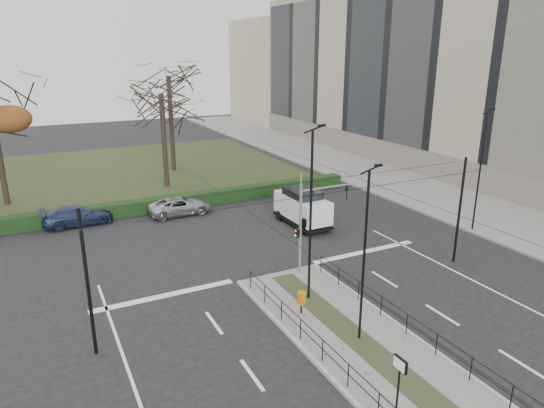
{
  "coord_description": "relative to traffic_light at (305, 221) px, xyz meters",
  "views": [
    {
      "loc": [
        -10.81,
        -15.74,
        11.32
      ],
      "look_at": [
        1.33,
        8.32,
        2.8
      ],
      "focal_mm": 32.0,
      "sensor_mm": 36.0,
      "label": 1
    }
  ],
  "objects": [
    {
      "name": "sidewalk_east",
      "position": [
        16.68,
        17.5,
        -2.89
      ],
      "size": [
        8.0,
        90.0,
        0.14
      ],
      "primitive_type": "cube",
      "color": "#615F5C",
      "rests_on": "ground"
    },
    {
      "name": "park",
      "position": [
        -7.32,
        27.5,
        -2.91
      ],
      "size": [
        38.0,
        26.0,
        0.1
      ],
      "primitive_type": "cube",
      "color": "#253018",
      "rests_on": "ground"
    },
    {
      "name": "catenary",
      "position": [
        -1.32,
        -2.88,
        0.47
      ],
      "size": [
        20.0,
        34.0,
        6.0
      ],
      "color": "black",
      "rests_on": "ground"
    },
    {
      "name": "litter_bin",
      "position": [
        -2.31,
        -3.68,
        -2.09
      ],
      "size": [
        0.4,
        0.4,
        1.02
      ],
      "color": "black",
      "rests_on": "median_island"
    },
    {
      "name": "info_panel",
      "position": [
        -2.83,
        -10.62,
        -1.13
      ],
      "size": [
        0.12,
        0.56,
        2.15
      ],
      "color": "black",
      "rests_on": "median_island"
    },
    {
      "name": "median_railing",
      "position": [
        -1.32,
        -7.1,
        -1.98
      ],
      "size": [
        4.14,
        13.24,
        0.92
      ],
      "color": "black",
      "rests_on": "median_island"
    },
    {
      "name": "streetlamp_sidewalk",
      "position": [
        13.19,
        0.55,
        1.17
      ],
      "size": [
        0.65,
        0.13,
        7.83
      ],
      "color": "black",
      "rests_on": "sidewalk_east"
    },
    {
      "name": "streetlamp_median_far",
      "position": [
        -1.29,
        -2.65,
        1.35
      ],
      "size": [
        0.68,
        0.14,
        8.2
      ],
      "color": "black",
      "rests_on": "median_island"
    },
    {
      "name": "median_island",
      "position": [
        -1.32,
        -7.0,
        -2.89
      ],
      "size": [
        4.4,
        15.0,
        0.14
      ],
      "primitive_type": "cube",
      "color": "#615F5C",
      "rests_on": "ground"
    },
    {
      "name": "hedge",
      "position": [
        -7.32,
        14.1,
        -2.46
      ],
      "size": [
        38.0,
        1.0,
        1.0
      ],
      "primitive_type": "cube",
      "color": "black",
      "rests_on": "ground"
    },
    {
      "name": "bare_tree_center",
      "position": [
        0.3,
        26.01,
        5.52
      ],
      "size": [
        8.49,
        8.49,
        12.0
      ],
      "color": "black",
      "rests_on": "park"
    },
    {
      "name": "ground",
      "position": [
        -1.32,
        -4.5,
        -2.96
      ],
      "size": [
        140.0,
        140.0,
        0.0
      ],
      "primitive_type": "plane",
      "color": "black",
      "rests_on": "ground"
    },
    {
      "name": "traffic_light",
      "position": [
        0.0,
        0.0,
        0.0
      ],
      "size": [
        3.29,
        1.89,
        4.84
      ],
      "color": "slate",
      "rests_on": "median_island"
    },
    {
      "name": "parked_car_fourth",
      "position": [
        -3.04,
        12.58,
        -2.33
      ],
      "size": [
        4.51,
        2.1,
        1.25
      ],
      "primitive_type": "imported",
      "rotation": [
        0.0,
        0.0,
        1.58
      ],
      "color": "#94969B",
      "rests_on": "ground"
    },
    {
      "name": "apartment_block",
      "position": [
        26.64,
        19.47,
        7.44
      ],
      "size": [
        13.09,
        52.1,
        21.64
      ],
      "color": "tan",
      "rests_on": "ground"
    },
    {
      "name": "white_van",
      "position": [
        3.76,
        6.69,
        -1.66
      ],
      "size": [
        2.21,
        4.73,
        2.49
      ],
      "color": "silver",
      "rests_on": "ground"
    },
    {
      "name": "parked_car_third",
      "position": [
        -9.91,
        13.5,
        -2.3
      ],
      "size": [
        4.6,
        1.99,
        1.32
      ],
      "primitive_type": "imported",
      "rotation": [
        0.0,
        0.0,
        1.6
      ],
      "color": "#202A4B",
      "rests_on": "ground"
    },
    {
      "name": "bare_tree_near",
      "position": [
        -1.94,
        20.26,
        4.44
      ],
      "size": [
        6.02,
        6.02,
        10.47
      ],
      "color": "black",
      "rests_on": "park"
    },
    {
      "name": "streetlamp_median_near",
      "position": [
        -1.19,
        -6.49,
        0.86
      ],
      "size": [
        0.6,
        0.12,
        7.22
      ],
      "color": "black",
      "rests_on": "median_island"
    }
  ]
}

